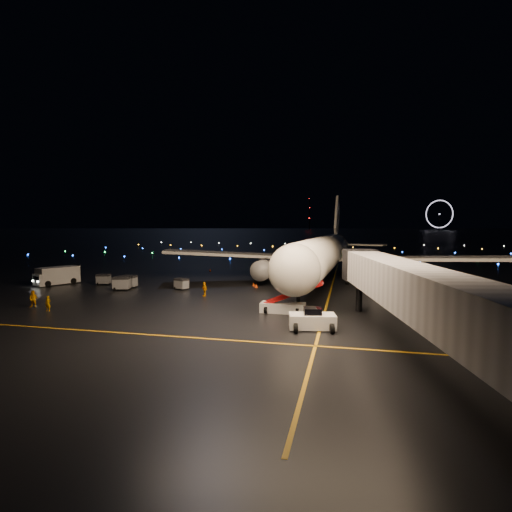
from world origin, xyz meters
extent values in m
plane|color=black|center=(0.00, 300.00, 0.00)|extent=(2000.00, 2000.00, 0.00)
cube|color=gold|center=(12.00, 15.00, 0.01)|extent=(0.25, 80.00, 0.02)
cube|color=gold|center=(-5.00, -10.00, 0.01)|extent=(60.00, 0.25, 0.02)
cube|color=silver|center=(11.32, -5.06, 0.96)|extent=(4.34, 2.81, 1.91)
cube|color=silver|center=(-29.19, 12.70, 1.38)|extent=(5.17, 7.78, 2.75)
imported|color=#FF9E00|center=(-16.77, -3.99, 0.81)|extent=(0.64, 0.46, 1.62)
imported|color=#FF9E00|center=(-19.78, -2.67, 0.93)|extent=(1.06, 0.92, 1.86)
imported|color=#FF9E00|center=(-3.65, 8.15, 0.92)|extent=(1.11, 1.03, 1.83)
cone|color=#E63F08|center=(0.59, 17.84, 0.25)|extent=(0.54, 0.54, 0.51)
cone|color=#E63F08|center=(3.07, 22.51, 0.28)|extent=(0.62, 0.62, 0.55)
cone|color=#E63F08|center=(1.26, 16.52, 0.28)|extent=(0.49, 0.49, 0.55)
cone|color=#E63F08|center=(-12.10, 34.08, 0.26)|extent=(0.49, 0.49, 0.53)
cylinder|color=black|center=(-60.00, 740.00, 32.00)|extent=(1.80, 1.80, 64.00)
cube|color=gray|center=(-8.72, 12.47, 0.78)|extent=(2.18, 1.89, 1.56)
cube|color=gray|center=(-16.70, 10.11, 0.94)|extent=(2.55, 2.08, 1.88)
cube|color=gray|center=(-16.92, 12.34, 0.89)|extent=(2.13, 1.52, 1.78)
cube|color=gray|center=(-22.26, 14.10, 0.80)|extent=(2.13, 1.69, 1.61)
camera|label=1|loc=(14.29, -39.81, 9.17)|focal=28.00mm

